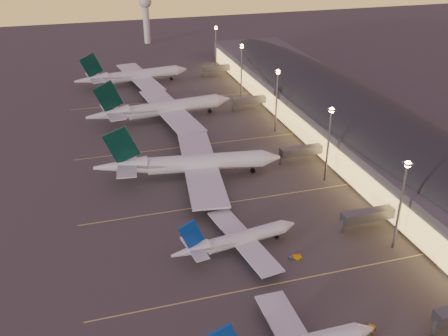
# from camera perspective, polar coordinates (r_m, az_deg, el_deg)

# --- Properties ---
(ground) EXTENTS (700.00, 700.00, 0.00)m
(ground) POSITION_cam_1_polar(r_m,az_deg,el_deg) (128.21, 4.98, -11.70)
(ground) COLOR #403D3A
(airliner_narrow_north) EXTENTS (36.22, 32.68, 12.95)m
(airliner_narrow_north) POSITION_cam_1_polar(r_m,az_deg,el_deg) (132.95, 1.40, -8.20)
(airliner_narrow_north) COLOR silver
(airliner_narrow_north) RESTS_ON ground
(airliner_wide_near) EXTENTS (63.05, 57.92, 20.18)m
(airliner_wide_near) POSITION_cam_1_polar(r_m,az_deg,el_deg) (168.14, -3.93, 0.49)
(airliner_wide_near) COLOR silver
(airliner_wide_near) RESTS_ON ground
(airliner_wide_mid) EXTENTS (64.46, 59.20, 20.63)m
(airliner_wide_mid) POSITION_cam_1_polar(r_m,az_deg,el_deg) (218.29, -7.11, 6.73)
(airliner_wide_mid) COLOR silver
(airliner_wide_mid) RESTS_ON ground
(airliner_wide_far) EXTENTS (60.07, 55.30, 19.24)m
(airliner_wide_far) POSITION_cam_1_polar(r_m,az_deg,el_deg) (269.04, -10.33, 10.31)
(airliner_wide_far) COLOR silver
(airliner_wide_far) RESTS_ON ground
(terminal_building) EXTENTS (56.35, 255.00, 17.46)m
(terminal_building) POSITION_cam_1_polar(r_m,az_deg,el_deg) (205.95, 13.99, 5.91)
(terminal_building) COLOR #49484D
(terminal_building) RESTS_ON ground
(light_masts) EXTENTS (2.20, 217.20, 25.90)m
(light_masts) POSITION_cam_1_polar(r_m,az_deg,el_deg) (185.21, 8.41, 6.96)
(light_masts) COLOR slate
(light_masts) RESTS_ON ground
(radar_tower) EXTENTS (9.00, 9.00, 32.50)m
(radar_tower) POSITION_cam_1_polar(r_m,az_deg,el_deg) (360.62, -8.95, 17.34)
(radar_tower) COLOR silver
(radar_tower) RESTS_ON ground
(lane_markings) EXTENTS (90.00, 180.36, 0.00)m
(lane_markings) POSITION_cam_1_polar(r_m,az_deg,el_deg) (159.51, -0.18, -3.11)
(lane_markings) COLOR #D8C659
(lane_markings) RESTS_ON ground
(baggage_tug_b) EXTENTS (3.48, 3.16, 1.02)m
(baggage_tug_b) POSITION_cam_1_polar(r_m,az_deg,el_deg) (116.36, 16.32, -17.44)
(baggage_tug_b) COLOR orange
(baggage_tug_b) RESTS_ON ground
(baggage_tug_c) EXTENTS (3.30, 1.68, 0.94)m
(baggage_tug_c) POSITION_cam_1_polar(r_m,az_deg,el_deg) (132.98, 8.17, -10.06)
(baggage_tug_c) COLOR orange
(baggage_tug_c) RESTS_ON ground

